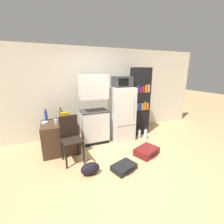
# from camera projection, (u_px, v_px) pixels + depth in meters

# --- Properties ---
(ground_plane) EXTENTS (24.00, 24.00, 0.00)m
(ground_plane) POSITION_uv_depth(u_px,v_px,m) (133.00, 165.00, 3.13)
(ground_plane) COLOR tan
(wall_back) EXTENTS (6.40, 0.10, 2.55)m
(wall_back) POSITION_uv_depth(u_px,v_px,m) (108.00, 92.00, 4.65)
(wall_back) COLOR silver
(wall_back) RESTS_ON ground_plane
(side_table) EXTENTS (0.82, 0.77, 0.72)m
(side_table) POSITION_uv_depth(u_px,v_px,m) (61.00, 136.00, 3.64)
(side_table) COLOR #422D1E
(side_table) RESTS_ON ground_plane
(kitchen_hutch) EXTENTS (0.71, 0.49, 1.81)m
(kitchen_hutch) POSITION_uv_depth(u_px,v_px,m) (94.00, 113.00, 3.97)
(kitchen_hutch) COLOR silver
(kitchen_hutch) RESTS_ON ground_plane
(refrigerator) EXTENTS (0.59, 0.66, 1.48)m
(refrigerator) POSITION_uv_depth(u_px,v_px,m) (121.00, 114.00, 4.21)
(refrigerator) COLOR silver
(refrigerator) RESTS_ON ground_plane
(microwave) EXTENTS (0.48, 0.38, 0.29)m
(microwave) POSITION_uv_depth(u_px,v_px,m) (122.00, 82.00, 3.97)
(microwave) COLOR #333333
(microwave) RESTS_ON refrigerator
(bookshelf) EXTENTS (0.54, 0.34, 2.00)m
(bookshelf) POSITION_uv_depth(u_px,v_px,m) (140.00, 102.00, 4.52)
(bookshelf) COLOR black
(bookshelf) RESTS_ON ground_plane
(bottle_olive_oil) EXTENTS (0.08, 0.08, 0.32)m
(bottle_olive_oil) POSITION_uv_depth(u_px,v_px,m) (61.00, 115.00, 3.67)
(bottle_olive_oil) COLOR #566619
(bottle_olive_oil) RESTS_ON side_table
(bottle_blue_soda) EXTENTS (0.07, 0.07, 0.29)m
(bottle_blue_soda) POSITION_uv_depth(u_px,v_px,m) (46.00, 115.00, 3.68)
(bottle_blue_soda) COLOR #1E47A3
(bottle_blue_soda) RESTS_ON side_table
(bottle_ketchup_red) EXTENTS (0.07, 0.07, 0.16)m
(bottle_ketchup_red) POSITION_uv_depth(u_px,v_px,m) (69.00, 118.00, 3.66)
(bottle_ketchup_red) COLOR #AD1914
(bottle_ketchup_red) RESTS_ON side_table
(bottle_clear_short) EXTENTS (0.08, 0.08, 0.15)m
(bottle_clear_short) POSITION_uv_depth(u_px,v_px,m) (56.00, 121.00, 3.43)
(bottle_clear_short) COLOR silver
(bottle_clear_short) RESTS_ON side_table
(bowl) EXTENTS (0.13, 0.13, 0.04)m
(bowl) POSITION_uv_depth(u_px,v_px,m) (45.00, 123.00, 3.48)
(bowl) COLOR silver
(bowl) RESTS_ON side_table
(cereal_box) EXTENTS (0.19, 0.07, 0.30)m
(cereal_box) POSITION_uv_depth(u_px,v_px,m) (65.00, 119.00, 3.32)
(cereal_box) COLOR gold
(cereal_box) RESTS_ON side_table
(chair) EXTENTS (0.45, 0.45, 0.99)m
(chair) POSITION_uv_depth(u_px,v_px,m) (70.00, 135.00, 3.18)
(chair) COLOR black
(chair) RESTS_ON ground_plane
(suitcase_large_flat) EXTENTS (0.54, 0.46, 0.12)m
(suitcase_large_flat) POSITION_uv_depth(u_px,v_px,m) (124.00, 167.00, 2.96)
(suitcase_large_flat) COLOR black
(suitcase_large_flat) RESTS_ON ground_plane
(suitcase_small_flat) EXTENTS (0.64, 0.56, 0.16)m
(suitcase_small_flat) POSITION_uv_depth(u_px,v_px,m) (147.00, 151.00, 3.51)
(suitcase_small_flat) COLOR maroon
(suitcase_small_flat) RESTS_ON ground_plane
(handbag) EXTENTS (0.36, 0.20, 0.33)m
(handbag) POSITION_uv_depth(u_px,v_px,m) (90.00, 168.00, 2.82)
(handbag) COLOR black
(handbag) RESTS_ON ground_plane
(water_bottle_front) EXTENTS (0.09, 0.09, 0.34)m
(water_bottle_front) POSITION_uv_depth(u_px,v_px,m) (146.00, 134.00, 4.31)
(water_bottle_front) COLOR silver
(water_bottle_front) RESTS_ON ground_plane
(water_bottle_middle) EXTENTS (0.08, 0.08, 0.30)m
(water_bottle_middle) POSITION_uv_depth(u_px,v_px,m) (139.00, 134.00, 4.36)
(water_bottle_middle) COLOR silver
(water_bottle_middle) RESTS_ON ground_plane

